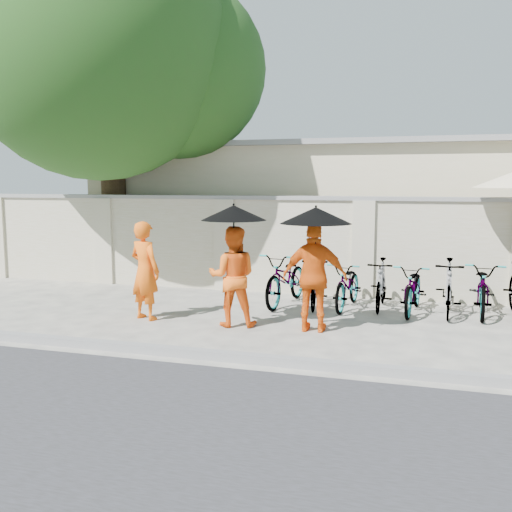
# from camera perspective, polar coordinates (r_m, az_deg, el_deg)

# --- Properties ---
(ground) EXTENTS (80.00, 80.00, 0.00)m
(ground) POSITION_cam_1_polar(r_m,az_deg,el_deg) (9.52, -3.59, -7.03)
(ground) COLOR #B7B2A0
(kerb) EXTENTS (40.00, 0.16, 0.12)m
(kerb) POSITION_cam_1_polar(r_m,az_deg,el_deg) (7.99, -7.83, -9.47)
(kerb) COLOR gray
(kerb) RESTS_ON ground
(compound_wall) EXTENTS (20.00, 0.30, 2.00)m
(compound_wall) POSITION_cam_1_polar(r_m,az_deg,el_deg) (12.13, 6.04, 0.87)
(compound_wall) COLOR beige
(compound_wall) RESTS_ON ground
(building_behind) EXTENTS (14.00, 6.00, 3.20)m
(building_behind) POSITION_cam_1_polar(r_m,az_deg,el_deg) (15.72, 12.20, 4.42)
(building_behind) COLOR beige
(building_behind) RESTS_ON ground
(shade_tree) EXTENTS (6.70, 6.20, 8.20)m
(shade_tree) POSITION_cam_1_polar(r_m,az_deg,el_deg) (13.77, -14.46, 18.60)
(shade_tree) COLOR brown
(shade_tree) RESTS_ON ground
(monk_left) EXTENTS (0.72, 0.60, 1.71)m
(monk_left) POSITION_cam_1_polar(r_m,az_deg,el_deg) (10.02, -11.05, -1.44)
(monk_left) COLOR #FC6110
(monk_left) RESTS_ON ground
(monk_center) EXTENTS (0.93, 0.80, 1.66)m
(monk_center) POSITION_cam_1_polar(r_m,az_deg,el_deg) (9.39, -2.35, -2.05)
(monk_center) COLOR orange
(monk_center) RESTS_ON ground
(parasol_center) EXTENTS (1.06, 1.06, 1.06)m
(parasol_center) POSITION_cam_1_polar(r_m,az_deg,el_deg) (9.18, -2.25, 4.34)
(parasol_center) COLOR black
(parasol_center) RESTS_ON ground
(monk_right) EXTENTS (1.05, 0.48, 1.75)m
(monk_right) POSITION_cam_1_polar(r_m,az_deg,el_deg) (9.07, 5.88, -2.13)
(monk_right) COLOR #E65B10
(monk_right) RESTS_ON ground
(parasol_right) EXTENTS (1.12, 1.12, 1.00)m
(parasol_right) POSITION_cam_1_polar(r_m,az_deg,el_deg) (8.88, 6.00, 4.06)
(parasol_right) COLOR black
(parasol_right) RESTS_ON ground
(bike_0) EXTENTS (0.93, 2.03, 1.03)m
(bike_0) POSITION_cam_1_polar(r_m,az_deg,el_deg) (11.09, 3.07, -2.24)
(bike_0) COLOR gray
(bike_0) RESTS_ON ground
(bike_1) EXTENTS (0.61, 1.69, 1.00)m
(bike_1) POSITION_cam_1_polar(r_m,az_deg,el_deg) (10.91, 6.05, -2.52)
(bike_1) COLOR gray
(bike_1) RESTS_ON ground
(bike_2) EXTENTS (0.76, 1.76, 0.90)m
(bike_2) POSITION_cam_1_polar(r_m,az_deg,el_deg) (10.89, 9.21, -2.85)
(bike_2) COLOR gray
(bike_2) RESTS_ON ground
(bike_3) EXTENTS (0.47, 1.59, 0.95)m
(bike_3) POSITION_cam_1_polar(r_m,az_deg,el_deg) (10.92, 12.39, -2.77)
(bike_3) COLOR gray
(bike_3) RESTS_ON ground
(bike_4) EXTENTS (0.79, 1.80, 0.92)m
(bike_4) POSITION_cam_1_polar(r_m,az_deg,el_deg) (10.75, 15.51, -3.12)
(bike_4) COLOR gray
(bike_4) RESTS_ON ground
(bike_5) EXTENTS (0.53, 1.69, 1.00)m
(bike_5) POSITION_cam_1_polar(r_m,az_deg,el_deg) (10.76, 18.71, -2.99)
(bike_5) COLOR gray
(bike_5) RESTS_ON ground
(bike_6) EXTENTS (0.78, 1.91, 0.98)m
(bike_6) POSITION_cam_1_polar(r_m,az_deg,el_deg) (10.98, 21.79, -2.98)
(bike_6) COLOR gray
(bike_6) RESTS_ON ground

